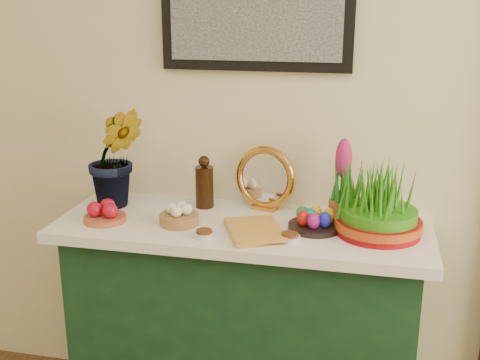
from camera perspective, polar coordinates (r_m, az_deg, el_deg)
name	(u,v)px	position (r m, az deg, el deg)	size (l,w,h in m)	color
sideboard	(243,331)	(2.48, 0.26, -14.09)	(1.30, 0.45, 0.85)	#163E1E
tablecloth	(243,227)	(2.28, 0.27, -4.46)	(1.40, 0.55, 0.04)	white
hyacinth_green	(115,141)	(2.43, -11.78, 3.63)	(0.27, 0.23, 0.54)	#1C781E
apple_bowl	(105,213)	(2.33, -12.72, -3.06)	(0.16, 0.16, 0.08)	#AF5331
garlic_basket	(179,216)	(2.25, -5.80, -3.37)	(0.16, 0.16, 0.08)	#A27341
vinegar_cruet	(204,185)	(2.41, -3.39, -0.44)	(0.07, 0.07, 0.21)	black
mirror	(265,179)	(2.38, 2.39, 0.12)	(0.26, 0.12, 0.26)	gold
book	(229,231)	(2.14, -1.04, -4.90)	(0.17, 0.25, 0.03)	gold
spice_dish_left	(204,234)	(2.13, -3.42, -5.13)	(0.07, 0.07, 0.03)	silver
spice_dish_right	(290,237)	(2.10, 4.75, -5.44)	(0.07, 0.07, 0.03)	silver
egg_plate	(314,221)	(2.21, 7.05, -3.89)	(0.20, 0.20, 0.08)	black
hyacinth_pink	(342,184)	(2.28, 9.68, -0.39)	(0.10, 0.10, 0.32)	#945B2D
wheatgrass_sabzeh	(379,204)	(2.18, 13.09, -2.25)	(0.31, 0.31, 0.25)	#90050B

